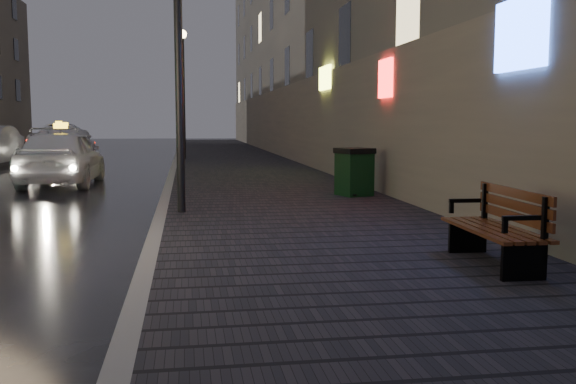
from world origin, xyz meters
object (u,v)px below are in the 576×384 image
Objects in this scene: lamp_near at (178,14)px; taxi_near at (62,157)px; lamp_far at (183,78)px; taxi_far at (59,137)px; trash_bin at (354,171)px; bench at (499,227)px; taxi_mid at (64,144)px.

taxi_near is (-3.19, 6.69, -2.73)m from lamp_near.
lamp_far is 13.57m from taxi_far.
bench is at bearing -110.34° from trash_bin.
trash_bin is at bearing -65.84° from taxi_far.
lamp_near is 16.00m from lamp_far.
taxi_far reaches higher than taxi_near.
lamp_far reaches higher than trash_bin.
taxi_mid reaches higher than bench.
trash_bin is (0.14, 6.64, 0.08)m from bench.
lamp_near reaches higher than taxi_mid.
taxi_near is 0.78× the size of taxi_far.
taxi_far reaches higher than bench.
lamp_near is 5.29× the size of trash_bin.
bench is 0.29× the size of taxi_far.
taxi_far is at bearing 109.98° from bench.
taxi_mid reaches higher than taxi_near.
bench is 33.63m from taxi_far.
lamp_near is at bearing 104.39° from taxi_mid.
lamp_far is 1.01× the size of taxi_mid.
lamp_near is 18.35m from taxi_mid.
taxi_near is 20.92m from taxi_far.
lamp_far is 1.19× the size of taxi_near.
trash_bin reaches higher than bench.
lamp_near reaches higher than taxi_far.
trash_bin is 0.18× the size of taxi_far.
taxi_near is at bearing 115.49° from lamp_near.
taxi_far is at bearing 93.75° from trash_bin.
trash_bin is 0.22× the size of taxi_near.
taxi_far is (-3.91, 20.56, 0.03)m from taxi_near.
trash_bin is at bearing -75.69° from lamp_far.
taxi_mid is (-8.63, 15.47, 0.10)m from trash_bin.
taxi_far is at bearing -78.54° from taxi_near.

